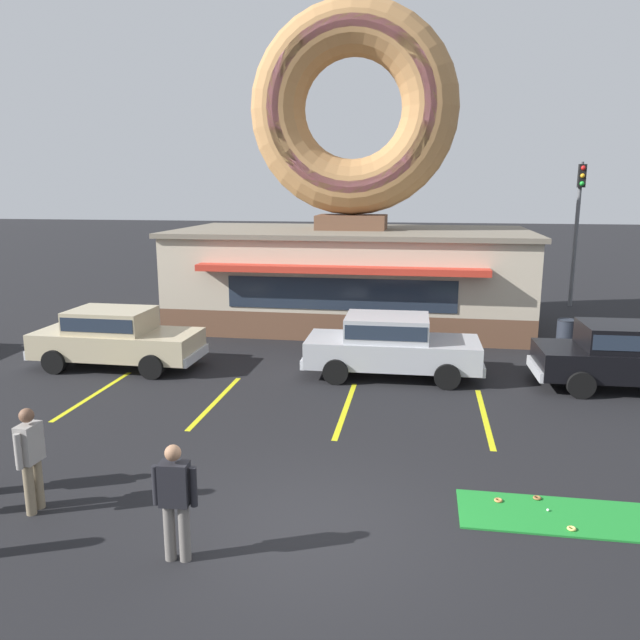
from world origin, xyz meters
The scene contains 18 objects.
ground_plane centered at (0.00, 0.00, 0.00)m, with size 160.00×160.00×0.00m, color black.
donut_shop_building centered at (-1.05, 13.94, 3.74)m, with size 12.30×6.75×10.96m.
putting_mat centered at (3.76, 0.93, 0.01)m, with size 3.28×1.16×0.03m, color #1E842D.
mini_donut_near_left centered at (2.74, 1.21, 0.05)m, with size 0.13×0.13×0.04m, color #D17F47.
mini_donut_mid_left centered at (3.35, 1.39, 0.05)m, with size 0.13×0.13×0.04m, color brown.
mini_donut_mid_centre centered at (3.68, 0.53, 0.05)m, with size 0.13×0.13×0.04m, color #E5C666.
golf_ball centered at (3.44, 1.02, 0.05)m, with size 0.04×0.04×0.04m, color white.
car_champagne centered at (-6.71, 7.29, 0.87)m, with size 4.57×2.01×1.60m.
car_black centered at (6.47, 7.54, 0.87)m, with size 4.61×2.07×1.60m.
car_silver centered at (0.71, 7.64, 0.87)m, with size 4.58×2.03×1.60m.
pedestrian_blue_sweater_man centered at (-1.61, -1.02, 0.89)m, with size 0.60×0.26×1.62m.
pedestrian_hooded_kid centered at (-4.23, -0.17, 0.91)m, with size 0.26×0.60×1.64m.
trash_bin centered at (5.75, 11.00, 0.50)m, with size 0.57×0.57×0.97m.
traffic_light_pole centered at (7.55, 18.67, 3.71)m, with size 0.28×0.47×5.80m.
parking_stripe_far_left centered at (-6.12, 5.00, 0.00)m, with size 0.12×3.60×0.01m, color yellow.
parking_stripe_left centered at (-3.12, 5.00, 0.00)m, with size 0.12×3.60×0.01m, color yellow.
parking_stripe_mid_left centered at (-0.12, 5.00, 0.00)m, with size 0.12×3.60×0.01m, color yellow.
parking_stripe_centre centered at (2.88, 5.00, 0.00)m, with size 0.12×3.60×0.01m, color yellow.
Camera 1 is at (1.44, -8.02, 4.82)m, focal length 35.00 mm.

